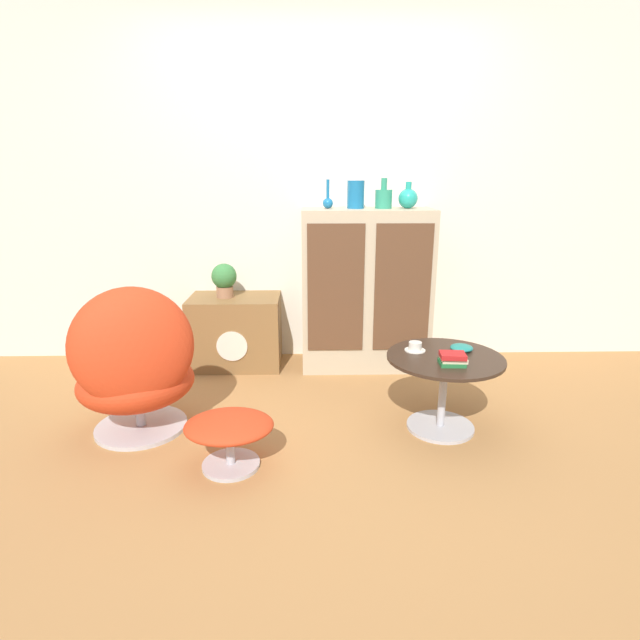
{
  "coord_description": "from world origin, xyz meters",
  "views": [
    {
      "loc": [
        -0.07,
        -2.35,
        1.41
      ],
      "look_at": [
        -0.0,
        0.57,
        0.55
      ],
      "focal_mm": 28.0,
      "sensor_mm": 36.0,
      "label": 1
    }
  ],
  "objects_px": {
    "vase_rightmost": "(408,198)",
    "book_stack": "(453,359)",
    "vase_inner_right": "(384,198)",
    "vase_inner_left": "(356,195)",
    "teacup": "(415,347)",
    "sideboard": "(365,289)",
    "vase_leftmost": "(328,201)",
    "potted_plant": "(224,279)",
    "ottoman": "(229,430)",
    "tv_console": "(236,331)",
    "coffee_table": "(444,379)",
    "egg_chair": "(135,367)",
    "bowl": "(462,348)"
  },
  "relations": [
    {
      "from": "teacup",
      "to": "book_stack",
      "type": "relative_size",
      "value": 0.8
    },
    {
      "from": "egg_chair",
      "to": "coffee_table",
      "type": "xyz_separation_m",
      "value": [
        1.7,
        0.02,
        -0.1
      ]
    },
    {
      "from": "ottoman",
      "to": "vase_inner_right",
      "type": "distance_m",
      "value": 1.97
    },
    {
      "from": "tv_console",
      "to": "sideboard",
      "type": "bearing_deg",
      "value": -0.63
    },
    {
      "from": "sideboard",
      "to": "teacup",
      "type": "xyz_separation_m",
      "value": [
        0.19,
        -0.92,
        -0.13
      ]
    },
    {
      "from": "sideboard",
      "to": "vase_inner_right",
      "type": "height_order",
      "value": "vase_inner_right"
    },
    {
      "from": "sideboard",
      "to": "vase_inner_right",
      "type": "xyz_separation_m",
      "value": [
        0.11,
        0.0,
        0.66
      ]
    },
    {
      "from": "coffee_table",
      "to": "vase_inner_left",
      "type": "xyz_separation_m",
      "value": [
        -0.42,
        1.02,
        0.96
      ]
    },
    {
      "from": "ottoman",
      "to": "potted_plant",
      "type": "height_order",
      "value": "potted_plant"
    },
    {
      "from": "book_stack",
      "to": "tv_console",
      "type": "bearing_deg",
      "value": 138.46
    },
    {
      "from": "coffee_table",
      "to": "bowl",
      "type": "distance_m",
      "value": 0.21
    },
    {
      "from": "sideboard",
      "to": "vase_rightmost",
      "type": "xyz_separation_m",
      "value": [
        0.28,
        0.0,
        0.66
      ]
    },
    {
      "from": "vase_inner_right",
      "to": "book_stack",
      "type": "bearing_deg",
      "value": -78.93
    },
    {
      "from": "tv_console",
      "to": "vase_inner_right",
      "type": "height_order",
      "value": "vase_inner_right"
    },
    {
      "from": "vase_inner_left",
      "to": "teacup",
      "type": "relative_size",
      "value": 1.62
    },
    {
      "from": "coffee_table",
      "to": "teacup",
      "type": "bearing_deg",
      "value": 147.71
    },
    {
      "from": "vase_leftmost",
      "to": "vase_inner_left",
      "type": "height_order",
      "value": "vase_leftmost"
    },
    {
      "from": "vase_inner_right",
      "to": "vase_rightmost",
      "type": "bearing_deg",
      "value": -0.0
    },
    {
      "from": "vase_rightmost",
      "to": "teacup",
      "type": "height_order",
      "value": "vase_rightmost"
    },
    {
      "from": "vase_inner_left",
      "to": "book_stack",
      "type": "bearing_deg",
      "value": -69.87
    },
    {
      "from": "teacup",
      "to": "bowl",
      "type": "relative_size",
      "value": 0.92
    },
    {
      "from": "vase_rightmost",
      "to": "book_stack",
      "type": "distance_m",
      "value": 1.38
    },
    {
      "from": "vase_inner_left",
      "to": "book_stack",
      "type": "distance_m",
      "value": 1.46
    },
    {
      "from": "sideboard",
      "to": "vase_inner_left",
      "type": "distance_m",
      "value": 0.69
    },
    {
      "from": "vase_inner_left",
      "to": "vase_rightmost",
      "type": "bearing_deg",
      "value": 0.0
    },
    {
      "from": "teacup",
      "to": "vase_inner_left",
      "type": "bearing_deg",
      "value": 106.22
    },
    {
      "from": "vase_inner_right",
      "to": "book_stack",
      "type": "relative_size",
      "value": 1.4
    },
    {
      "from": "vase_inner_left",
      "to": "book_stack",
      "type": "xyz_separation_m",
      "value": [
        0.42,
        -1.15,
        -0.79
      ]
    },
    {
      "from": "ottoman",
      "to": "book_stack",
      "type": "height_order",
      "value": "book_stack"
    },
    {
      "from": "vase_inner_right",
      "to": "vase_rightmost",
      "type": "xyz_separation_m",
      "value": [
        0.17,
        -0.0,
        -0.0
      ]
    },
    {
      "from": "book_stack",
      "to": "ottoman",
      "type": "bearing_deg",
      "value": -168.38
    },
    {
      "from": "vase_leftmost",
      "to": "potted_plant",
      "type": "distance_m",
      "value": 0.94
    },
    {
      "from": "tv_console",
      "to": "vase_rightmost",
      "type": "distance_m",
      "value": 1.59
    },
    {
      "from": "vase_inner_left",
      "to": "vase_rightmost",
      "type": "height_order",
      "value": "vase_inner_left"
    },
    {
      "from": "egg_chair",
      "to": "vase_rightmost",
      "type": "bearing_deg",
      "value": 32.25
    },
    {
      "from": "sideboard",
      "to": "vase_inner_left",
      "type": "relative_size",
      "value": 6.15
    },
    {
      "from": "coffee_table",
      "to": "potted_plant",
      "type": "height_order",
      "value": "potted_plant"
    },
    {
      "from": "potted_plant",
      "to": "bowl",
      "type": "bearing_deg",
      "value": -32.37
    },
    {
      "from": "coffee_table",
      "to": "potted_plant",
      "type": "relative_size",
      "value": 2.58
    },
    {
      "from": "vase_inner_left",
      "to": "teacup",
      "type": "xyz_separation_m",
      "value": [
        0.27,
        -0.93,
        -0.81
      ]
    },
    {
      "from": "sideboard",
      "to": "tv_console",
      "type": "height_order",
      "value": "sideboard"
    },
    {
      "from": "ottoman",
      "to": "teacup",
      "type": "xyz_separation_m",
      "value": [
        1.0,
        0.46,
        0.26
      ]
    },
    {
      "from": "tv_console",
      "to": "vase_leftmost",
      "type": "bearing_deg",
      "value": -0.57
    },
    {
      "from": "vase_inner_left",
      "to": "teacup",
      "type": "height_order",
      "value": "vase_inner_left"
    },
    {
      "from": "book_stack",
      "to": "vase_inner_right",
      "type": "bearing_deg",
      "value": 101.07
    },
    {
      "from": "teacup",
      "to": "tv_console",
      "type": "bearing_deg",
      "value": 141.01
    },
    {
      "from": "egg_chair",
      "to": "bowl",
      "type": "xyz_separation_m",
      "value": [
        1.82,
        0.11,
        0.06
      ]
    },
    {
      "from": "tv_console",
      "to": "potted_plant",
      "type": "distance_m",
      "value": 0.41
    },
    {
      "from": "egg_chair",
      "to": "bowl",
      "type": "distance_m",
      "value": 1.82
    },
    {
      "from": "vase_leftmost",
      "to": "vase_inner_right",
      "type": "bearing_deg",
      "value": 0.0
    }
  ]
}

